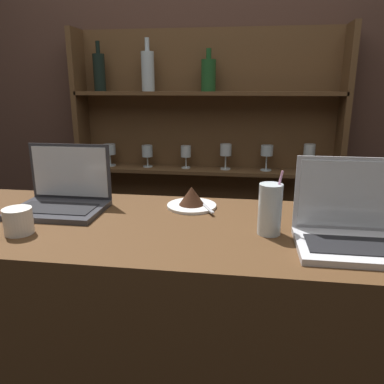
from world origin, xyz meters
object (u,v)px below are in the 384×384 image
at_px(laptop_far, 357,227).
at_px(coffee_cup, 18,221).
at_px(laptop_near, 63,196).
at_px(cake_plate, 192,199).
at_px(water_glass, 270,209).

bearing_deg(laptop_far, coffee_cup, -176.84).
distance_m(laptop_near, coffee_cup, 0.24).
distance_m(cake_plate, water_glass, 0.34).
bearing_deg(cake_plate, coffee_cup, -145.80).
bearing_deg(laptop_far, cake_plate, 151.58).
bearing_deg(cake_plate, laptop_near, -169.27).
relative_size(laptop_near, coffee_cup, 3.64).
distance_m(laptop_near, cake_plate, 0.46).
bearing_deg(coffee_cup, cake_plate, 34.20).
height_order(cake_plate, water_glass, water_glass).
xyz_separation_m(laptop_near, coffee_cup, (-0.02, -0.24, -0.01)).
xyz_separation_m(laptop_far, cake_plate, (-0.49, 0.27, -0.02)).
bearing_deg(cake_plate, water_glass, -39.52).
bearing_deg(coffee_cup, laptop_far, 3.16).
height_order(laptop_near, cake_plate, laptop_near).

